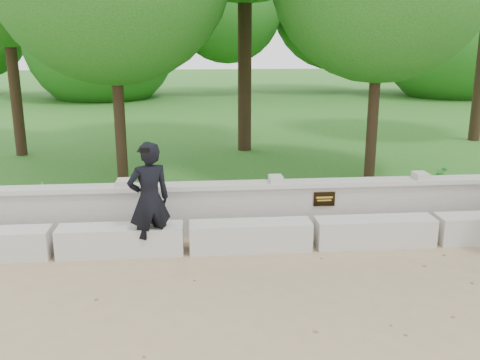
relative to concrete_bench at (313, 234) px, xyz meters
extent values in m
plane|color=#9B845F|center=(0.00, -1.90, -0.22)|extent=(80.00, 80.00, 0.00)
cube|color=#255716|center=(0.00, 12.10, -0.10)|extent=(40.00, 22.00, 0.25)
cube|color=beige|center=(-3.00, 0.00, 0.00)|extent=(1.90, 0.45, 0.45)
cube|color=beige|center=(-1.00, 0.00, 0.00)|extent=(1.90, 0.45, 0.45)
cube|color=beige|center=(1.00, 0.00, 0.00)|extent=(1.90, 0.45, 0.45)
cube|color=#BCB9B1|center=(0.00, 0.70, 0.18)|extent=(12.50, 0.25, 0.82)
cube|color=beige|center=(0.00, 0.70, 0.64)|extent=(12.50, 0.35, 0.08)
cube|color=black|center=(0.30, 0.56, 0.40)|extent=(0.36, 0.02, 0.24)
imported|color=black|center=(-2.53, -0.10, 0.66)|extent=(0.76, 0.63, 1.77)
cube|color=black|center=(-2.53, -0.45, 1.49)|extent=(0.14, 0.07, 0.07)
cylinder|color=#382619|center=(-6.32, 6.33, 2.09)|extent=(0.28, 0.28, 4.13)
cylinder|color=#382619|center=(-3.37, 3.48, 1.75)|extent=(0.23, 0.23, 3.46)
cylinder|color=#382619|center=(-0.45, 6.46, 2.71)|extent=(0.36, 0.36, 5.36)
cylinder|color=#382619|center=(1.95, 3.16, 1.73)|extent=(0.23, 0.23, 3.41)
imported|color=#297A2E|center=(-4.45, 1.40, 0.30)|extent=(0.35, 0.35, 0.56)
imported|color=#297A2E|center=(2.68, 1.40, 0.29)|extent=(0.33, 0.36, 0.53)
imported|color=#297A2E|center=(2.92, 1.40, 0.32)|extent=(0.68, 0.64, 0.60)
camera|label=1|loc=(-1.88, -7.80, 3.01)|focal=40.00mm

